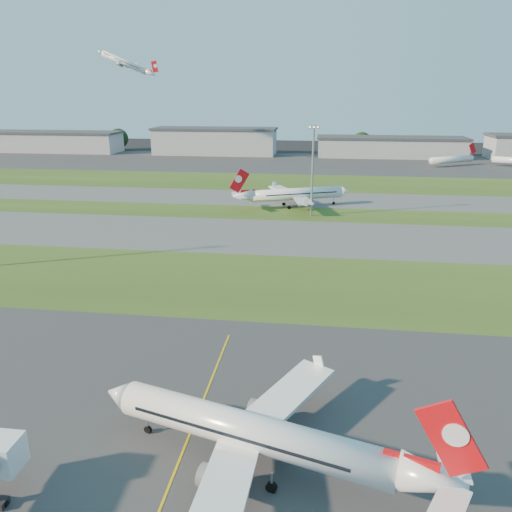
% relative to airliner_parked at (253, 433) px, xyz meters
% --- Properties ---
extents(ground, '(700.00, 700.00, 0.00)m').
position_rel_airliner_parked_xyz_m(ground, '(-12.31, -3.43, -3.76)').
color(ground, black).
rests_on(ground, ground).
extents(apron_near, '(300.00, 70.00, 0.01)m').
position_rel_airliner_parked_xyz_m(apron_near, '(-12.31, -3.43, -3.75)').
color(apron_near, '#333335').
rests_on(apron_near, ground).
extents(grass_strip_a, '(300.00, 34.00, 0.01)m').
position_rel_airliner_parked_xyz_m(grass_strip_a, '(-12.31, 48.57, -3.75)').
color(grass_strip_a, '#2C4A18').
rests_on(grass_strip_a, ground).
extents(taxiway_a, '(300.00, 32.00, 0.01)m').
position_rel_airliner_parked_xyz_m(taxiway_a, '(-12.31, 81.57, -3.75)').
color(taxiway_a, '#515154').
rests_on(taxiway_a, ground).
extents(grass_strip_b, '(300.00, 18.00, 0.01)m').
position_rel_airliner_parked_xyz_m(grass_strip_b, '(-12.31, 106.57, -3.75)').
color(grass_strip_b, '#2C4A18').
rests_on(grass_strip_b, ground).
extents(taxiway_b, '(300.00, 26.00, 0.01)m').
position_rel_airliner_parked_xyz_m(taxiway_b, '(-12.31, 128.57, -3.75)').
color(taxiway_b, '#515154').
rests_on(taxiway_b, ground).
extents(grass_strip_c, '(300.00, 40.00, 0.01)m').
position_rel_airliner_parked_xyz_m(grass_strip_c, '(-12.31, 161.57, -3.75)').
color(grass_strip_c, '#2C4A18').
rests_on(grass_strip_c, ground).
extents(apron_far, '(400.00, 80.00, 0.01)m').
position_rel_airliner_parked_xyz_m(apron_far, '(-12.31, 221.57, -3.75)').
color(apron_far, '#333335').
rests_on(apron_far, ground).
extents(yellow_line, '(0.25, 60.00, 0.02)m').
position_rel_airliner_parked_xyz_m(yellow_line, '(-7.31, -3.43, -3.76)').
color(yellow_line, gold).
rests_on(yellow_line, ground).
extents(airliner_parked, '(33.43, 28.10, 10.69)m').
position_rel_airliner_parked_xyz_m(airliner_parked, '(0.00, 0.00, 0.00)').
color(airliner_parked, white).
rests_on(airliner_parked, ground).
extents(airliner_taxiing, '(34.39, 29.24, 11.42)m').
position_rel_airliner_parked_xyz_m(airliner_taxiing, '(-2.50, 116.18, 0.26)').
color(airliner_taxiing, white).
rests_on(airliner_taxiing, ground).
extents(airliner_departing, '(28.61, 24.24, 8.92)m').
position_rel_airliner_parked_xyz_m(airliner_departing, '(-92.04, 209.67, 44.57)').
color(airliner_departing, white).
extents(mini_jet_near, '(25.26, 16.48, 9.48)m').
position_rel_airliner_parked_xyz_m(mini_jet_near, '(68.31, 218.47, -0.47)').
color(mini_jet_near, white).
rests_on(mini_jet_near, ground).
extents(light_mast_centre, '(3.20, 0.70, 25.80)m').
position_rel_airliner_parked_xyz_m(light_mast_centre, '(2.69, 104.57, 11.06)').
color(light_mast_centre, gray).
rests_on(light_mast_centre, ground).
extents(hangar_far_west, '(91.80, 23.00, 12.20)m').
position_rel_airliner_parked_xyz_m(hangar_far_west, '(-162.31, 251.57, 2.38)').
color(hangar_far_west, '#9C9EA4').
rests_on(hangar_far_west, ground).
extents(hangar_west, '(71.40, 23.00, 15.20)m').
position_rel_airliner_parked_xyz_m(hangar_west, '(-57.31, 251.57, 3.88)').
color(hangar_west, '#9C9EA4').
rests_on(hangar_west, ground).
extents(hangar_east, '(81.60, 23.00, 11.20)m').
position_rel_airliner_parked_xyz_m(hangar_east, '(42.69, 251.57, 1.88)').
color(hangar_east, '#9C9EA4').
rests_on(hangar_east, ground).
extents(tree_west, '(12.10, 12.10, 13.20)m').
position_rel_airliner_parked_xyz_m(tree_west, '(-122.31, 266.57, 3.38)').
color(tree_west, black).
rests_on(tree_west, ground).
extents(tree_mid_west, '(9.90, 9.90, 10.80)m').
position_rel_airliner_parked_xyz_m(tree_mid_west, '(-32.31, 262.57, 2.08)').
color(tree_mid_west, black).
rests_on(tree_mid_west, ground).
extents(tree_mid_east, '(11.55, 11.55, 12.60)m').
position_rel_airliner_parked_xyz_m(tree_mid_east, '(27.69, 265.57, 3.06)').
color(tree_mid_east, black).
rests_on(tree_mid_east, ground).
extents(tree_east, '(10.45, 10.45, 11.40)m').
position_rel_airliner_parked_xyz_m(tree_east, '(102.69, 263.57, 2.41)').
color(tree_east, black).
rests_on(tree_east, ground).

